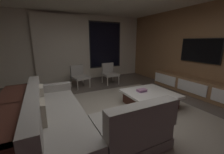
# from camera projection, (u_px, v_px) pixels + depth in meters

# --- Properties ---
(floor) EXTENTS (9.20, 9.20, 0.00)m
(floor) POSITION_uv_depth(u_px,v_px,m) (118.00, 117.00, 3.19)
(floor) COLOR #564C44
(back_wall_with_window) EXTENTS (6.60, 0.30, 2.70)m
(back_wall_with_window) POSITION_uv_depth(u_px,v_px,m) (75.00, 48.00, 5.98)
(back_wall_with_window) COLOR beige
(back_wall_with_window) RESTS_ON floor
(media_wall) EXTENTS (0.12, 7.80, 2.70)m
(media_wall) POSITION_uv_depth(u_px,v_px,m) (211.00, 51.00, 4.19)
(media_wall) COLOR #8E6642
(media_wall) RESTS_ON floor
(area_rug) EXTENTS (3.20, 3.80, 0.01)m
(area_rug) POSITION_uv_depth(u_px,v_px,m) (134.00, 115.00, 3.25)
(area_rug) COLOR gray
(area_rug) RESTS_ON floor
(sectional_couch) EXTENTS (1.98, 2.50, 0.82)m
(sectional_couch) POSITION_uv_depth(u_px,v_px,m) (74.00, 120.00, 2.50)
(sectional_couch) COLOR gray
(sectional_couch) RESTS_ON floor
(coffee_table) EXTENTS (1.16, 1.16, 0.36)m
(coffee_table) POSITION_uv_depth(u_px,v_px,m) (150.00, 99.00, 3.70)
(coffee_table) COLOR #4B261D
(coffee_table) RESTS_ON floor
(book_stack_on_coffee_table) EXTENTS (0.24, 0.18, 0.07)m
(book_stack_on_coffee_table) POSITION_uv_depth(u_px,v_px,m) (142.00, 90.00, 3.72)
(book_stack_on_coffee_table) COLOR #915B9B
(book_stack_on_coffee_table) RESTS_ON coffee_table
(accent_chair_near_window) EXTENTS (0.55, 0.57, 0.78)m
(accent_chair_near_window) POSITION_uv_depth(u_px,v_px,m) (109.00, 72.00, 5.69)
(accent_chair_near_window) COLOR #B2ADA0
(accent_chair_near_window) RESTS_ON floor
(accent_chair_by_curtain) EXTENTS (0.65, 0.67, 0.78)m
(accent_chair_by_curtain) POSITION_uv_depth(u_px,v_px,m) (79.00, 75.00, 5.21)
(accent_chair_by_curtain) COLOR #B2ADA0
(accent_chair_by_curtain) RESTS_ON floor
(media_console) EXTENTS (0.46, 3.10, 0.52)m
(media_console) POSITION_uv_depth(u_px,v_px,m) (197.00, 88.00, 4.37)
(media_console) COLOR #8E6642
(media_console) RESTS_ON floor
(mounted_tv) EXTENTS (0.05, 1.24, 0.72)m
(mounted_tv) POSITION_uv_depth(u_px,v_px,m) (200.00, 50.00, 4.36)
(mounted_tv) COLOR black
(console_table_behind_couch) EXTENTS (0.40, 2.10, 0.74)m
(console_table_behind_couch) POSITION_uv_depth(u_px,v_px,m) (11.00, 123.00, 2.19)
(console_table_behind_couch) COLOR #4B261D
(console_table_behind_couch) RESTS_ON floor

